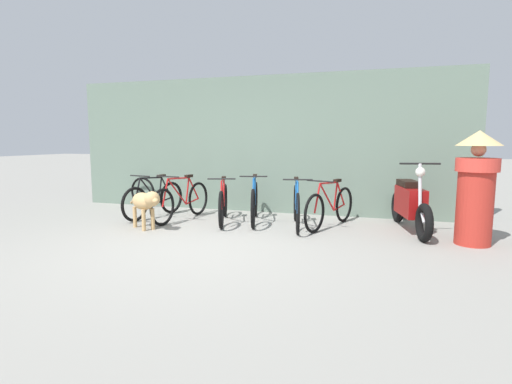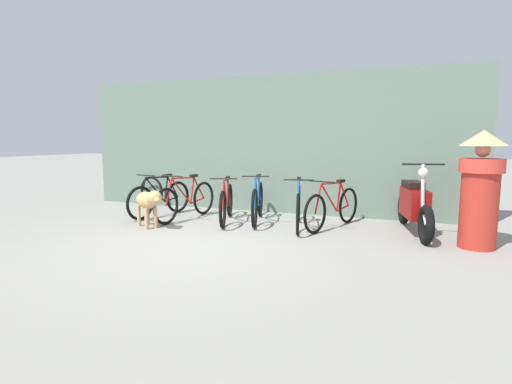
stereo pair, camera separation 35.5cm
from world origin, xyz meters
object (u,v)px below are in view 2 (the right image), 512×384
(bicycle_1, at_px, (186,201))
(bicycle_3, at_px, (258,202))
(bicycle_4, at_px, (298,207))
(person_in_robes, at_px, (480,186))
(motorcycle, at_px, (414,206))
(stray_dog, at_px, (148,201))
(bicycle_2, at_px, (226,203))
(spare_tire_left, at_px, (152,191))
(bicycle_0, at_px, (160,199))
(bicycle_5, at_px, (333,208))

(bicycle_1, xyz_separation_m, bicycle_3, (1.30, 0.24, 0.01))
(bicycle_4, height_order, person_in_robes, person_in_robes)
(motorcycle, relative_size, stray_dog, 2.17)
(bicycle_2, distance_m, spare_tire_left, 2.51)
(bicycle_3, height_order, stray_dog, bicycle_3)
(motorcycle, bearing_deg, stray_dog, -86.62)
(bicycle_1, distance_m, stray_dog, 0.89)
(bicycle_1, bearing_deg, bicycle_3, 107.50)
(bicycle_0, relative_size, bicycle_1, 0.90)
(bicycle_2, bearing_deg, stray_dog, -65.91)
(bicycle_4, bearing_deg, bicycle_5, 92.60)
(bicycle_3, relative_size, spare_tire_left, 2.62)
(bicycle_5, height_order, stray_dog, bicycle_5)
(bicycle_2, relative_size, bicycle_3, 0.96)
(bicycle_3, distance_m, person_in_robes, 3.43)
(bicycle_5, bearing_deg, motorcycle, 113.52)
(bicycle_0, distance_m, stray_dog, 1.03)
(bicycle_0, height_order, bicycle_2, same)
(bicycle_0, height_order, spare_tire_left, bicycle_0)
(bicycle_0, height_order, bicycle_3, bicycle_3)
(bicycle_2, height_order, person_in_robes, person_in_robes)
(bicycle_1, xyz_separation_m, spare_tire_left, (-1.50, 1.07, -0.02))
(bicycle_5, xyz_separation_m, stray_dog, (-2.82, -1.06, 0.11))
(stray_dog, bearing_deg, motorcycle, 48.94)
(bicycle_3, height_order, spare_tire_left, bicycle_3)
(bicycle_2, relative_size, spare_tire_left, 2.51)
(bicycle_3, bearing_deg, bicycle_2, -84.11)
(bicycle_3, xyz_separation_m, spare_tire_left, (-2.80, 0.83, -0.03))
(bicycle_1, distance_m, spare_tire_left, 1.85)
(bicycle_0, height_order, stray_dog, bicycle_0)
(bicycle_0, bearing_deg, person_in_robes, 97.34)
(bicycle_2, xyz_separation_m, motorcycle, (3.07, 0.24, 0.10))
(bicycle_5, bearing_deg, bicycle_3, -72.03)
(motorcycle, bearing_deg, bicycle_0, -99.73)
(bicycle_1, xyz_separation_m, stray_dog, (-0.19, -0.86, 0.10))
(bicycle_0, distance_m, spare_tire_left, 1.34)
(bicycle_0, distance_m, bicycle_1, 0.62)
(bicycle_0, height_order, person_in_robes, person_in_robes)
(bicycle_3, height_order, bicycle_4, bicycle_3)
(bicycle_0, distance_m, bicycle_4, 2.70)
(bicycle_3, xyz_separation_m, bicycle_4, (0.79, -0.20, 0.00))
(bicycle_1, height_order, spare_tire_left, bicycle_1)
(bicycle_0, bearing_deg, bicycle_3, 106.71)
(bicycle_0, bearing_deg, spare_tire_left, -126.13)
(spare_tire_left, bearing_deg, bicycle_3, -16.49)
(bicycle_5, bearing_deg, bicycle_2, -65.44)
(bicycle_5, relative_size, spare_tire_left, 2.51)
(motorcycle, bearing_deg, bicycle_5, -98.50)
(bicycle_3, relative_size, bicycle_4, 1.00)
(bicycle_1, xyz_separation_m, bicycle_4, (2.09, 0.04, 0.01))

